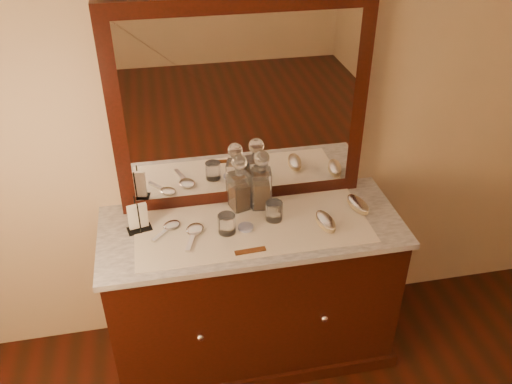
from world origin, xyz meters
TOP-DOWN VIEW (x-y plane):
  - dresser_cabinet at (0.00, 1.96)m, footprint 1.40×0.55m
  - dresser_plinth at (0.00, 1.96)m, footprint 1.46×0.59m
  - knob_left at (-0.30, 1.67)m, footprint 0.04×0.04m
  - knob_right at (0.30, 1.67)m, footprint 0.04×0.04m
  - marble_top at (0.00, 1.96)m, footprint 1.44×0.59m
  - mirror_frame at (0.00, 2.20)m, footprint 1.20×0.08m
  - mirror_glass at (0.00, 2.17)m, footprint 1.06×0.01m
  - lace_runner at (0.00, 1.94)m, footprint 1.10×0.45m
  - pin_dish at (-0.03, 1.93)m, footprint 0.08×0.08m
  - comb at (-0.05, 1.76)m, footprint 0.14×0.03m
  - napkin_rack at (-0.52, 2.02)m, footprint 0.12×0.09m
  - decanter_left at (-0.03, 2.10)m, footprint 0.11×0.11m
  - decanter_right at (0.08, 2.10)m, footprint 0.10×0.10m
  - brush_near at (0.34, 1.88)m, footprint 0.09×0.17m
  - brush_far at (0.54, 1.98)m, footprint 0.10×0.17m
  - hand_mirror_outer at (-0.38, 2.00)m, footprint 0.16×0.17m
  - hand_mirror_inner at (-0.28, 1.94)m, footprint 0.11×0.22m
  - tumblers at (-0.01, 1.95)m, footprint 0.32×0.14m

SIDE VIEW (x-z plane):
  - dresser_plinth at x=0.00m, z-range 0.00..0.08m
  - dresser_cabinet at x=0.00m, z-range 0.00..0.82m
  - knob_left at x=-0.30m, z-range 0.43..0.47m
  - knob_right at x=0.30m, z-range 0.43..0.47m
  - marble_top at x=0.00m, z-range 0.82..0.85m
  - lace_runner at x=0.00m, z-range 0.85..0.85m
  - comb at x=-0.05m, z-range 0.85..0.86m
  - pin_dish at x=-0.03m, z-range 0.85..0.87m
  - hand_mirror_outer at x=-0.38m, z-range 0.85..0.87m
  - hand_mirror_inner at x=-0.28m, z-range 0.85..0.87m
  - brush_far at x=0.54m, z-range 0.85..0.90m
  - brush_near at x=0.34m, z-range 0.85..0.90m
  - tumblers at x=-0.01m, z-range 0.85..0.95m
  - napkin_rack at x=-0.52m, z-range 0.83..1.00m
  - decanter_left at x=-0.03m, z-range 0.82..1.12m
  - decanter_right at x=0.08m, z-range 0.82..1.13m
  - mirror_frame at x=0.00m, z-range 0.85..1.85m
  - mirror_glass at x=0.00m, z-range 0.92..1.78m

